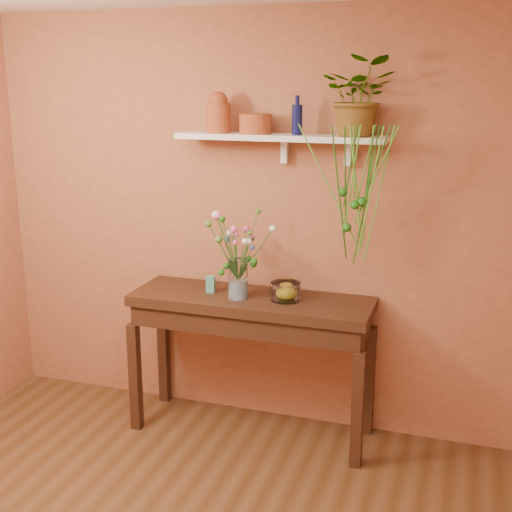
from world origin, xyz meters
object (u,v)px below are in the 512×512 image
object	(u,v)px
spider_plant	(360,96)
bouquet	(236,241)
sideboard	(251,317)
glass_vase	(238,282)
blue_bottle	(297,119)
glass_bowl	(285,292)
terracotta_jug	(218,113)

from	to	relation	value
spider_plant	bouquet	distance (m)	1.12
sideboard	bouquet	xyz separation A→B (m)	(-0.07, -0.07, 0.50)
glass_vase	bouquet	distance (m)	0.26
bouquet	blue_bottle	bearing A→B (deg)	29.63
bouquet	glass_bowl	bearing A→B (deg)	13.51
blue_bottle	glass_bowl	size ratio (longest dim) A/B	1.24
blue_bottle	bouquet	distance (m)	0.82
bouquet	sideboard	bearing A→B (deg)	42.19
sideboard	spider_plant	world-z (taller)	spider_plant
sideboard	blue_bottle	distance (m)	1.27
blue_bottle	glass_bowl	distance (m)	1.06
glass_vase	bouquet	size ratio (longest dim) A/B	0.56
glass_vase	glass_bowl	bearing A→B (deg)	11.58
blue_bottle	glass_bowl	world-z (taller)	blue_bottle
blue_bottle	glass_bowl	xyz separation A→B (m)	(-0.03, -0.11, -1.05)
glass_vase	glass_bowl	distance (m)	0.30
spider_plant	glass_bowl	xyz separation A→B (m)	(-0.39, -0.13, -1.18)
bouquet	glass_bowl	world-z (taller)	bouquet
bouquet	glass_bowl	distance (m)	0.44
terracotta_jug	spider_plant	bearing A→B (deg)	1.56
terracotta_jug	bouquet	size ratio (longest dim) A/B	0.56
blue_bottle	glass_vase	world-z (taller)	blue_bottle
sideboard	glass_vase	bearing A→B (deg)	-141.34
sideboard	terracotta_jug	world-z (taller)	terracotta_jug
sideboard	glass_bowl	xyz separation A→B (m)	(0.22, 0.00, 0.19)
glass_vase	sideboard	bearing A→B (deg)	38.66
bouquet	glass_bowl	xyz separation A→B (m)	(0.30, 0.07, -0.32)
glass_bowl	blue_bottle	bearing A→B (deg)	76.07
blue_bottle	spider_plant	distance (m)	0.39
blue_bottle	glass_vase	size ratio (longest dim) A/B	0.92
glass_vase	bouquet	world-z (taller)	bouquet
terracotta_jug	bouquet	distance (m)	0.80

